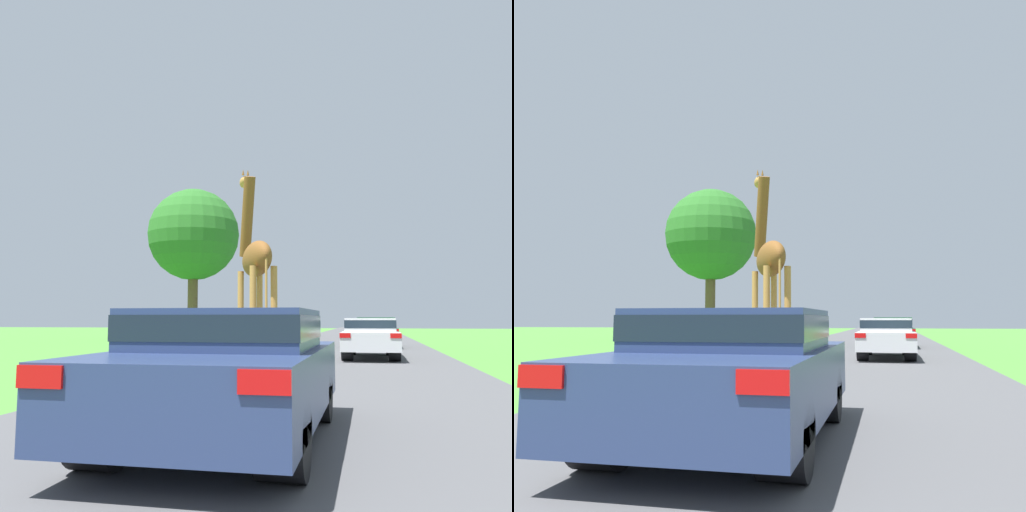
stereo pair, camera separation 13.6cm
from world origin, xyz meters
TOP-DOWN VIEW (x-y plane):
  - road at (0.00, 30.00)m, footprint 7.33×120.00m
  - giraffe_near_road at (-1.64, 13.14)m, footprint 1.55×2.80m
  - car_lead_maroon at (-0.38, 5.90)m, footprint 1.94×4.21m
  - car_queue_right at (1.06, 18.65)m, footprint 1.74×4.67m
  - car_queue_left at (1.31, 26.00)m, footprint 1.82×4.35m
  - tree_centre_back at (-9.42, 31.66)m, footprint 5.59×5.59m

SIDE VIEW (x-z plane):
  - road at x=0.00m, z-range 0.00..0.00m
  - car_queue_right at x=1.06m, z-range 0.07..1.35m
  - car_queue_left at x=1.31m, z-range 0.04..1.38m
  - car_lead_maroon at x=-0.38m, z-range 0.06..1.40m
  - giraffe_near_road at x=-1.64m, z-range 0.01..5.28m
  - tree_centre_back at x=-9.42m, z-range 1.77..10.98m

